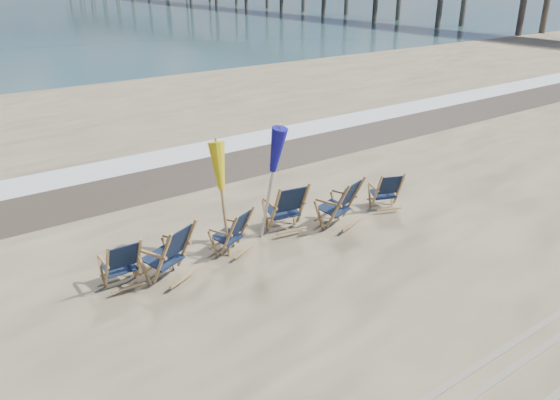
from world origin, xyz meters
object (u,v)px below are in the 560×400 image
(beach_chair_4, at_px, (354,199))
(umbrella_yellow, at_px, (222,173))
(beach_chair_0, at_px, (139,260))
(beach_chair_2, at_px, (246,227))
(beach_chair_5, at_px, (399,190))
(beach_chair_3, at_px, (303,205))
(beach_chair_1, at_px, (187,246))
(umbrella_blue, at_px, (269,154))

(beach_chair_4, bearing_deg, umbrella_yellow, -26.95)
(beach_chair_0, relative_size, umbrella_yellow, 0.45)
(beach_chair_2, distance_m, beach_chair_4, 2.42)
(beach_chair_4, xyz_separation_m, beach_chair_5, (1.26, -0.08, -0.08))
(beach_chair_3, distance_m, beach_chair_5, 2.35)
(beach_chair_1, xyz_separation_m, beach_chair_3, (2.64, 0.19, 0.00))
(beach_chair_2, bearing_deg, beach_chair_5, 150.45)
(beach_chair_3, height_order, beach_chair_5, beach_chair_3)
(umbrella_yellow, bearing_deg, beach_chair_3, -4.94)
(beach_chair_0, relative_size, beach_chair_4, 0.85)
(beach_chair_5, bearing_deg, umbrella_blue, 12.41)
(umbrella_yellow, bearing_deg, beach_chair_0, -173.77)
(umbrella_blue, bearing_deg, beach_chair_2, -173.54)
(beach_chair_4, distance_m, umbrella_blue, 2.21)
(beach_chair_5, relative_size, umbrella_blue, 0.40)
(beach_chair_2, relative_size, umbrella_blue, 0.40)
(beach_chair_1, xyz_separation_m, umbrella_blue, (1.88, 0.25, 1.21))
(beach_chair_3, distance_m, beach_chair_4, 1.10)
(beach_chair_5, xyz_separation_m, umbrella_yellow, (-4.02, 0.57, 1.10))
(beach_chair_2, bearing_deg, beach_chair_1, -14.85)
(beach_chair_2, bearing_deg, beach_chair_0, -22.16)
(beach_chair_3, relative_size, beach_chair_4, 1.01)
(beach_chair_1, height_order, beach_chair_5, beach_chair_1)
(beach_chair_0, bearing_deg, beach_chair_1, 170.52)
(beach_chair_2, relative_size, beach_chair_3, 0.84)
(umbrella_yellow, xyz_separation_m, umbrella_blue, (0.95, -0.09, 0.19))
(beach_chair_1, distance_m, beach_chair_4, 3.69)
(beach_chair_1, xyz_separation_m, beach_chair_4, (3.69, -0.15, -0.00))
(beach_chair_0, xyz_separation_m, beach_chair_2, (2.09, 0.03, -0.00))
(beach_chair_1, relative_size, beach_chair_5, 1.19)
(beach_chair_0, relative_size, beach_chair_1, 0.85)
(beach_chair_0, height_order, beach_chair_5, beach_chair_0)
(beach_chair_2, height_order, beach_chair_5, same)
(beach_chair_5, height_order, umbrella_yellow, umbrella_yellow)
(beach_chair_0, relative_size, beach_chair_3, 0.84)
(beach_chair_1, height_order, beach_chair_2, beach_chair_1)
(beach_chair_1, relative_size, umbrella_blue, 0.48)
(beach_chair_0, relative_size, beach_chair_2, 1.01)
(beach_chair_0, bearing_deg, beach_chair_5, 177.50)
(beach_chair_1, height_order, beach_chair_4, beach_chair_1)
(beach_chair_2, distance_m, umbrella_yellow, 1.17)
(beach_chair_0, distance_m, umbrella_yellow, 2.06)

